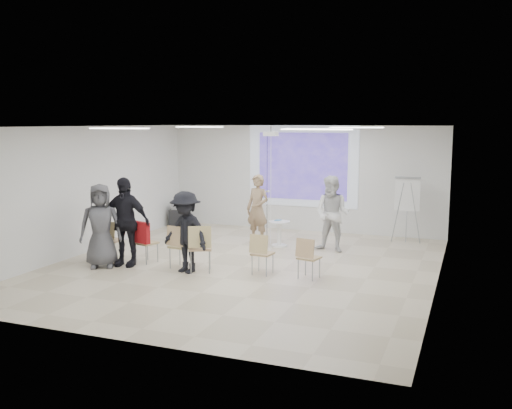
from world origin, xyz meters
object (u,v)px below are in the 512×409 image
(chair_left_mid, at_px, (144,240))
(av_cart, at_px, (178,215))
(flipchart_easel, at_px, (407,194))
(player_left, at_px, (258,205))
(audience_outer, at_px, (101,221))
(audience_left, at_px, (124,215))
(player_right, at_px, (333,210))
(chair_left_inner, at_px, (179,243))
(chair_center, at_px, (200,245))
(audience_mid, at_px, (186,227))
(pedestal_table, at_px, (279,232))
(chair_right_inner, at_px, (261,251))
(laptop, at_px, (182,245))
(chair_right_far, at_px, (307,255))
(chair_far_left, at_px, (109,237))

(chair_left_mid, bearing_deg, av_cart, 126.02)
(chair_left_mid, xyz_separation_m, flipchart_easel, (5.16, 4.25, 0.74))
(player_left, relative_size, audience_outer, 1.00)
(player_left, distance_m, audience_left, 3.66)
(audience_outer, bearing_deg, player_right, 6.07)
(chair_left_inner, xyz_separation_m, av_cart, (-2.43, 4.38, -0.22))
(player_left, xyz_separation_m, chair_center, (-0.08, -3.12, -0.41))
(flipchart_easel, distance_m, av_cart, 6.69)
(audience_mid, xyz_separation_m, av_cart, (-2.70, 4.60, -0.62))
(pedestal_table, relative_size, chair_right_inner, 0.78)
(audience_mid, bearing_deg, flipchart_easel, 63.96)
(chair_center, bearing_deg, laptop, 132.41)
(player_right, distance_m, chair_right_far, 2.65)
(chair_left_inner, bearing_deg, flipchart_easel, 53.44)
(chair_far_left, relative_size, chair_left_inner, 0.98)
(audience_left, height_order, av_cart, audience_left)
(chair_left_inner, distance_m, audience_mid, 0.54)
(player_left, relative_size, av_cart, 2.75)
(chair_right_far, height_order, audience_mid, audience_mid)
(chair_right_far, bearing_deg, av_cart, 152.20)
(pedestal_table, relative_size, audience_mid, 0.35)
(chair_left_inner, xyz_separation_m, flipchart_easel, (4.20, 4.39, 0.71))
(pedestal_table, xyz_separation_m, laptop, (-1.27, -2.72, 0.13))
(chair_far_left, xyz_separation_m, chair_left_inner, (1.80, -0.04, 0.01))
(pedestal_table, bearing_deg, chair_right_far, -60.74)
(chair_left_inner, distance_m, laptop, 0.11)
(audience_mid, bearing_deg, chair_right_inner, 28.05)
(chair_center, bearing_deg, player_left, 64.54)
(audience_outer, height_order, av_cart, audience_outer)
(chair_left_mid, xyz_separation_m, chair_right_inner, (2.75, 0.01, -0.02))
(chair_far_left, distance_m, chair_right_far, 4.57)
(audience_left, bearing_deg, chair_center, -5.81)
(player_right, distance_m, chair_center, 3.60)
(laptop, relative_size, audience_outer, 0.17)
(player_right, relative_size, chair_center, 2.02)
(audience_mid, relative_size, audience_outer, 0.95)
(pedestal_table, xyz_separation_m, audience_mid, (-1.01, -3.04, 0.59))
(chair_left_mid, distance_m, chair_center, 1.55)
(audience_left, bearing_deg, pedestal_table, 43.27)
(chair_right_inner, height_order, audience_left, audience_left)
(chair_center, xyz_separation_m, flipchart_easel, (3.63, 4.53, 0.67))
(chair_left_mid, xyz_separation_m, audience_mid, (1.23, -0.36, 0.44))
(chair_center, height_order, flipchart_easel, flipchart_easel)
(player_left, relative_size, chair_center, 2.01)
(audience_mid, xyz_separation_m, audience_outer, (-1.90, -0.26, 0.05))
(chair_center, relative_size, laptop, 2.93)
(chair_right_far, relative_size, flipchart_easel, 0.49)
(player_right, xyz_separation_m, chair_far_left, (-4.44, -2.73, -0.47))
(player_right, xyz_separation_m, audience_outer, (-4.27, -3.25, -0.00))
(chair_left_mid, bearing_deg, chair_right_far, 17.42)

